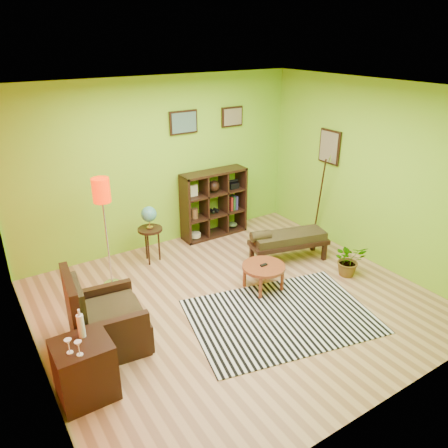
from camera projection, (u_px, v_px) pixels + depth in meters
ground at (236, 302)px, 5.98m from camera, size 5.00×5.00×0.00m
room_shell at (231, 177)px, 5.22m from camera, size 5.04×4.54×2.82m
zebra_rug at (281, 316)px, 5.67m from camera, size 2.61×2.07×0.01m
coffee_table at (264, 269)px, 6.17m from camera, size 0.61×0.61×0.39m
armchair at (104, 324)px, 5.04m from camera, size 0.91×0.91×1.00m
side_cabinet at (85, 369)px, 4.33m from camera, size 0.54×0.50×0.96m
floor_lamp at (102, 200)px, 5.86m from camera, size 0.25×0.25×1.63m
globe_table at (149, 220)px, 6.77m from camera, size 0.39×0.39×0.94m
cube_shelf at (215, 204)px, 7.75m from camera, size 1.20×0.35×1.20m
bench at (287, 239)px, 6.93m from camera, size 1.33×0.75×0.58m
potted_plant at (349, 263)px, 6.58m from camera, size 0.63×0.66×0.40m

